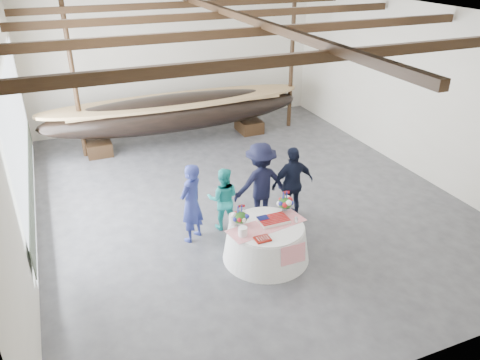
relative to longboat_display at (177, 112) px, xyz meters
name	(u,v)px	position (x,y,z in m)	size (l,w,h in m)	color
floor	(243,195)	(0.57, -4.16, -1.01)	(10.00, 12.00, 0.01)	#3D3D42
wall_back	(176,60)	(0.57, 1.84, 1.24)	(10.00, 0.02, 4.50)	silver
wall_front	(419,247)	(0.57, -10.16, 1.24)	(10.00, 0.02, 4.50)	silver
wall_left	(15,142)	(-4.43, -4.16, 1.24)	(0.02, 12.00, 4.50)	silver
wall_right	(412,89)	(5.57, -4.16, 1.24)	(0.02, 12.00, 4.50)	silver
ceiling	(244,12)	(0.57, -4.16, 3.49)	(10.00, 12.00, 0.01)	white
pavilion_structure	(232,31)	(0.57, -3.43, 2.99)	(9.80, 11.76, 4.50)	black
open_bay	(22,144)	(-4.38, -3.16, 0.82)	(0.03, 7.00, 3.20)	silver
longboat_display	(177,112)	(0.00, 0.00, 0.00)	(8.42, 1.68, 1.58)	black
banquet_table	(266,241)	(-0.04, -6.82, -0.63)	(1.78, 1.78, 0.77)	silver
tabletop_items	(262,215)	(-0.05, -6.63, -0.09)	(1.71, 1.05, 0.40)	red
guest_woman_blue	(191,203)	(-1.23, -5.59, -0.11)	(0.65, 0.43, 1.79)	navy
guest_woman_teal	(223,199)	(-0.44, -5.41, -0.27)	(0.72, 0.56, 1.48)	teal
guest_man_left	(260,183)	(0.44, -5.45, -0.04)	(1.25, 0.72, 1.94)	black
guest_man_right	(293,183)	(1.19, -5.60, -0.12)	(1.05, 0.44, 1.79)	black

